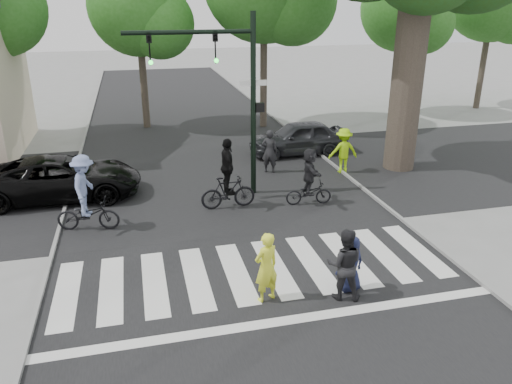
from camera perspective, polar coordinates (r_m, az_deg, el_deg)
The scene contains 19 objects.
ground at distance 11.82m, azimuth 1.17°, elevation -11.29°, with size 120.00×120.00×0.00m, color gray.
road_stem at distance 16.14m, azimuth -3.43°, elevation -1.93°, with size 10.00×70.00×0.01m, color black.
road_cross at distance 18.90m, azimuth -5.13°, elevation 1.56°, with size 70.00×10.00×0.01m, color black.
curb_left at distance 16.09m, azimuth -21.42°, elevation -3.36°, with size 0.10×70.00×0.10m, color gray.
curb_right at distance 17.66m, azimuth 12.87°, elevation -0.20°, with size 0.10×70.00×0.10m, color gray.
crosswalk at distance 12.35m, azimuth 0.36°, elevation -9.66°, with size 10.00×3.85×0.01m.
traffic_signal at distance 16.27m, azimuth -3.29°, elevation 12.56°, with size 4.45×0.29×6.00m.
bg_tree_2 at distance 26.24m, azimuth -12.77°, elevation 19.55°, with size 5.04×4.80×8.40m.
bg_tree_4 at distance 29.72m, azimuth 17.04°, elevation 19.04°, with size 4.83×4.60×8.15m.
pedestrian_woman at distance 11.10m, azimuth 1.17°, elevation -8.60°, with size 0.61×0.40×1.66m, color #E8F333.
pedestrian_child at distance 11.71m, azimuth 10.76°, elevation -8.06°, with size 0.68×0.44×1.39m, color #191E3E.
pedestrian_adult at distance 11.35m, azimuth 10.04°, elevation -8.14°, with size 0.82×0.64×1.69m, color black.
cyclist_left at distance 15.16m, azimuth -18.86°, elevation -0.67°, with size 1.88×1.27×2.27m.
cyclist_mid at distance 15.91m, azimuth -3.24°, elevation 1.36°, with size 1.77×1.08×2.30m.
cyclist_right at distance 16.28m, azimuth 6.10°, elevation 1.40°, with size 1.56×1.45×1.91m.
car_suv at distance 17.99m, azimuth -21.31°, elevation 1.52°, with size 2.38×5.17×1.44m, color black.
car_grey at distance 21.77m, azimuth 4.84°, elevation 6.21°, with size 1.71×4.24×1.44m, color #2B2C30.
bystander_hivis at distance 19.56m, azimuth 9.95°, elevation 4.68°, with size 1.13×0.65×1.75m, color #9FE20D.
bystander_dark at distance 19.26m, azimuth 1.56°, elevation 4.67°, with size 0.62×0.41×1.70m, color black.
Camera 1 is at (-2.62, -9.60, 6.36)m, focal length 35.00 mm.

